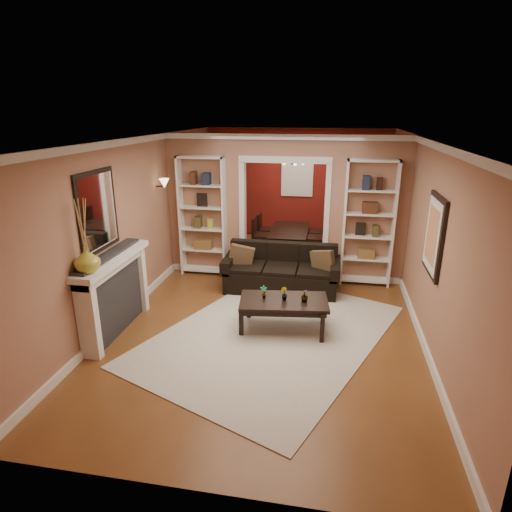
% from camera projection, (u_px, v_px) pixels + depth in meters
% --- Properties ---
extents(floor, '(8.00, 8.00, 0.00)m').
position_uv_depth(floor, '(274.00, 300.00, 7.37)').
color(floor, brown).
rests_on(floor, ground).
extents(ceiling, '(8.00, 8.00, 0.00)m').
position_uv_depth(ceiling, '(277.00, 138.00, 6.50)').
color(ceiling, white).
rests_on(ceiling, ground).
extents(wall_back, '(8.00, 0.00, 8.00)m').
position_uv_depth(wall_back, '(297.00, 184.00, 10.66)').
color(wall_back, '#A47156').
rests_on(wall_back, ground).
extents(wall_front, '(8.00, 0.00, 8.00)m').
position_uv_depth(wall_front, '(204.00, 355.00, 3.21)').
color(wall_front, '#A47156').
rests_on(wall_front, ground).
extents(wall_left, '(0.00, 8.00, 8.00)m').
position_uv_depth(wall_left, '(145.00, 218.00, 7.31)').
color(wall_left, '#A47156').
rests_on(wall_left, ground).
extents(wall_right, '(0.00, 8.00, 8.00)m').
position_uv_depth(wall_right, '(421.00, 230.00, 6.56)').
color(wall_right, '#A47156').
rests_on(wall_right, ground).
extents(partition_wall, '(4.50, 0.15, 2.70)m').
position_uv_depth(partition_wall, '(284.00, 208.00, 8.05)').
color(partition_wall, '#A47156').
rests_on(partition_wall, floor).
extents(red_back_panel, '(4.44, 0.04, 2.64)m').
position_uv_depth(red_back_panel, '(297.00, 185.00, 10.64)').
color(red_back_panel, maroon).
rests_on(red_back_panel, floor).
extents(dining_window, '(0.78, 0.03, 0.98)m').
position_uv_depth(dining_window, '(297.00, 176.00, 10.53)').
color(dining_window, '#8CA5CC').
rests_on(dining_window, wall_back).
extents(area_rug, '(4.02, 4.61, 0.01)m').
position_uv_depth(area_rug, '(271.00, 334.00, 6.22)').
color(area_rug, beige).
rests_on(area_rug, floor).
extents(sofa, '(2.06, 0.89, 0.81)m').
position_uv_depth(sofa, '(281.00, 269.00, 7.65)').
color(sofa, black).
rests_on(sofa, floor).
extents(pillow_left, '(0.44, 0.18, 0.43)m').
position_uv_depth(pillow_left, '(241.00, 256.00, 7.69)').
color(pillow_left, brown).
rests_on(pillow_left, sofa).
extents(pillow_right, '(0.42, 0.30, 0.41)m').
position_uv_depth(pillow_right, '(323.00, 261.00, 7.45)').
color(pillow_right, brown).
rests_on(pillow_right, sofa).
extents(coffee_table, '(1.35, 0.84, 0.48)m').
position_uv_depth(coffee_table, '(283.00, 315.00, 6.29)').
color(coffee_table, black).
rests_on(coffee_table, floor).
extents(plant_left, '(0.12, 0.10, 0.20)m').
position_uv_depth(plant_left, '(264.00, 292.00, 6.23)').
color(plant_left, '#336626').
rests_on(plant_left, coffee_table).
extents(plant_center, '(0.13, 0.13, 0.19)m').
position_uv_depth(plant_center, '(284.00, 294.00, 6.18)').
color(plant_center, '#336626').
rests_on(plant_center, coffee_table).
extents(plant_right, '(0.12, 0.12, 0.19)m').
position_uv_depth(plant_right, '(305.00, 295.00, 6.13)').
color(plant_right, '#336626').
rests_on(plant_right, coffee_table).
extents(bookshelf_left, '(0.90, 0.30, 2.30)m').
position_uv_depth(bookshelf_left, '(203.00, 217.00, 8.22)').
color(bookshelf_left, white).
rests_on(bookshelf_left, floor).
extents(bookshelf_right, '(0.90, 0.30, 2.30)m').
position_uv_depth(bookshelf_right, '(368.00, 224.00, 7.70)').
color(bookshelf_right, white).
rests_on(bookshelf_right, floor).
extents(fireplace, '(0.32, 1.70, 1.16)m').
position_uv_depth(fireplace, '(117.00, 295.00, 6.14)').
color(fireplace, white).
rests_on(fireplace, floor).
extents(vase, '(0.40, 0.40, 0.33)m').
position_uv_depth(vase, '(87.00, 260.00, 5.33)').
color(vase, gold).
rests_on(vase, fireplace).
extents(mirror, '(0.03, 0.95, 1.10)m').
position_uv_depth(mirror, '(98.00, 211.00, 5.77)').
color(mirror, silver).
rests_on(mirror, wall_left).
extents(wall_sconce, '(0.18, 0.18, 0.22)m').
position_uv_depth(wall_sconce, '(161.00, 185.00, 7.65)').
color(wall_sconce, '#FFE0A5').
rests_on(wall_sconce, wall_left).
extents(framed_art, '(0.04, 0.85, 1.05)m').
position_uv_depth(framed_art, '(434.00, 235.00, 5.57)').
color(framed_art, black).
rests_on(framed_art, wall_right).
extents(dining_table, '(1.51, 0.84, 0.53)m').
position_uv_depth(dining_table, '(291.00, 241.00, 9.77)').
color(dining_table, black).
rests_on(dining_table, floor).
extents(dining_chair_nw, '(0.45, 0.45, 0.89)m').
position_uv_depth(dining_chair_nw, '(265.00, 236.00, 9.52)').
color(dining_chair_nw, black).
rests_on(dining_chair_nw, floor).
extents(dining_chair_ne, '(0.54, 0.54, 0.89)m').
position_uv_depth(dining_chair_ne, '(315.00, 238.00, 9.34)').
color(dining_chair_ne, black).
rests_on(dining_chair_ne, floor).
extents(dining_chair_sw, '(0.50, 0.50, 0.83)m').
position_uv_depth(dining_chair_sw, '(269.00, 230.00, 10.09)').
color(dining_chair_sw, black).
rests_on(dining_chair_sw, floor).
extents(dining_chair_se, '(0.49, 0.49, 0.83)m').
position_uv_depth(dining_chair_se, '(316.00, 232.00, 9.91)').
color(dining_chair_se, black).
rests_on(dining_chair_se, floor).
extents(chandelier, '(0.50, 0.50, 0.30)m').
position_uv_depth(chandelier, '(293.00, 163.00, 9.23)').
color(chandelier, '#352118').
rests_on(chandelier, ceiling).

